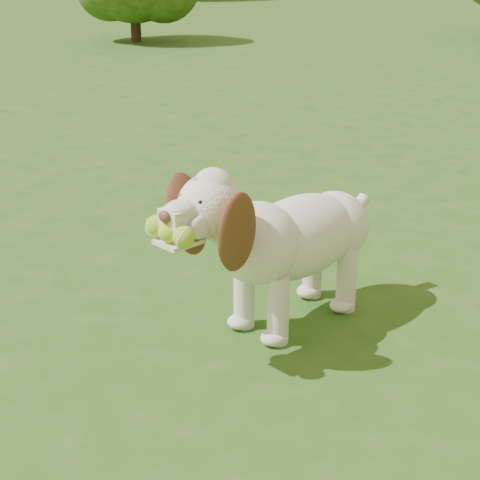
% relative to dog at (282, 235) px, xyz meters
% --- Properties ---
extents(ground, '(80.00, 80.00, 0.00)m').
position_rel_dog_xyz_m(ground, '(-0.31, -0.36, -0.38)').
color(ground, '#244C15').
rests_on(ground, ground).
extents(dog, '(0.59, 1.07, 0.71)m').
position_rel_dog_xyz_m(dog, '(0.00, 0.00, 0.00)').
color(dog, silver).
rests_on(dog, ground).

